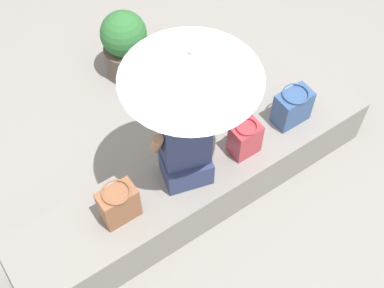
% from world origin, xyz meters
% --- Properties ---
extents(ground_plane, '(14.00, 14.00, 0.00)m').
position_xyz_m(ground_plane, '(0.00, 0.00, 0.00)').
color(ground_plane, gray).
extents(stone_bench, '(3.04, 0.59, 0.46)m').
position_xyz_m(stone_bench, '(0.00, 0.00, 0.23)').
color(stone_bench, gray).
rests_on(stone_bench, ground).
extents(person_seated, '(0.51, 0.36, 0.90)m').
position_xyz_m(person_seated, '(0.11, -0.00, 0.84)').
color(person_seated, navy).
rests_on(person_seated, stone_bench).
extents(parasol, '(0.91, 0.91, 1.18)m').
position_xyz_m(parasol, '(0.01, -0.07, 1.50)').
color(parasol, '#B7B7BC').
rests_on(parasol, stone_bench).
extents(handbag_black, '(0.28, 0.21, 0.32)m').
position_xyz_m(handbag_black, '(-0.87, 0.04, 0.61)').
color(handbag_black, '#335184').
rests_on(handbag_black, stone_bench).
extents(tote_bag_canvas, '(0.26, 0.20, 0.33)m').
position_xyz_m(tote_bag_canvas, '(0.68, 0.02, 0.62)').
color(tote_bag_canvas, brown).
rests_on(tote_bag_canvas, stone_bench).
extents(shoulder_bag_spare, '(0.22, 0.17, 0.31)m').
position_xyz_m(shoulder_bag_spare, '(-0.38, 0.07, 0.61)').
color(shoulder_bag_spare, '#B2333D').
rests_on(shoulder_bag_spare, stone_bench).
extents(planter_near, '(0.43, 0.43, 0.71)m').
position_xyz_m(planter_near, '(-0.25, -1.55, 0.35)').
color(planter_near, brown).
rests_on(planter_near, ground).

